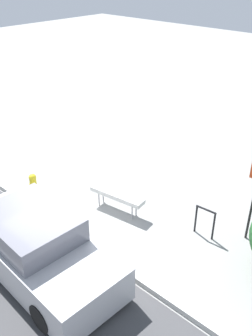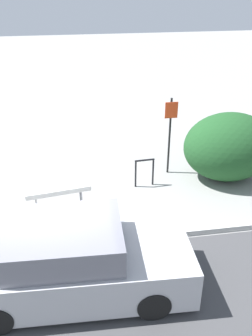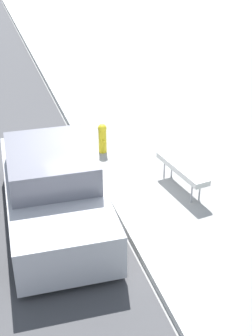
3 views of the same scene
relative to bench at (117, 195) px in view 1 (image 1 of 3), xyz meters
name	(u,v)px [view 1 (image 1 of 3)]	position (x,y,z in m)	size (l,w,h in m)	color
ground_plane	(73,235)	(-0.08, -1.56, -0.51)	(60.00, 60.00, 0.00)	gray
curb	(73,233)	(-0.08, -1.56, -0.45)	(60.00, 0.20, 0.13)	#B7B7B2
bench	(117,195)	(0.00, 0.00, 0.00)	(1.65, 0.59, 0.59)	#99999E
bike_rack	(205,219)	(2.36, 0.73, -0.01)	(0.55, 0.09, 0.83)	black
fire_hydrant	(33,185)	(-2.29, -1.16, -0.11)	(0.36, 0.22, 0.77)	gold
parked_car_near	(37,247)	(0.29, -2.84, 0.15)	(4.33, 1.95, 1.48)	black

